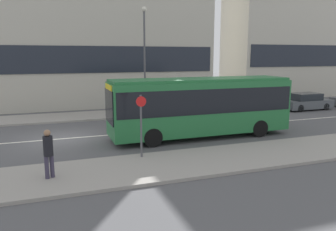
{
  "coord_description": "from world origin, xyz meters",
  "views": [
    {
      "loc": [
        -0.47,
        -18.37,
        4.5
      ],
      "look_at": [
        5.43,
        -1.8,
        1.27
      ],
      "focal_mm": 35.0,
      "sensor_mm": 36.0,
      "label": 1
    }
  ],
  "objects_px": {
    "parked_car_0": "(256,105)",
    "city_bus": "(201,104)",
    "street_lamp": "(145,51)",
    "pedestrian_near_stop": "(48,151)",
    "bus_stop_sign": "(141,121)",
    "parked_car_1": "(306,102)"
  },
  "relations": [
    {
      "from": "parked_car_0",
      "to": "city_bus",
      "type": "bearing_deg",
      "value": -143.89
    },
    {
      "from": "city_bus",
      "to": "street_lamp",
      "type": "distance_m",
      "value": 7.89
    },
    {
      "from": "pedestrian_near_stop",
      "to": "bus_stop_sign",
      "type": "height_order",
      "value": "bus_stop_sign"
    },
    {
      "from": "city_bus",
      "to": "parked_car_0",
      "type": "distance_m",
      "value": 9.07
    },
    {
      "from": "city_bus",
      "to": "pedestrian_near_stop",
      "type": "bearing_deg",
      "value": -155.93
    },
    {
      "from": "parked_car_0",
      "to": "street_lamp",
      "type": "height_order",
      "value": "street_lamp"
    },
    {
      "from": "city_bus",
      "to": "parked_car_1",
      "type": "xyz_separation_m",
      "value": [
        12.41,
        5.56,
        -1.23
      ]
    },
    {
      "from": "street_lamp",
      "to": "city_bus",
      "type": "bearing_deg",
      "value": -80.91
    },
    {
      "from": "city_bus",
      "to": "bus_stop_sign",
      "type": "xyz_separation_m",
      "value": [
        -4.17,
        -2.91,
        -0.17
      ]
    },
    {
      "from": "city_bus",
      "to": "parked_car_0",
      "type": "xyz_separation_m",
      "value": [
        7.26,
        5.3,
        -1.23
      ]
    },
    {
      "from": "parked_car_0",
      "to": "parked_car_1",
      "type": "distance_m",
      "value": 5.15
    },
    {
      "from": "bus_stop_sign",
      "to": "pedestrian_near_stop",
      "type": "bearing_deg",
      "value": -160.99
    },
    {
      "from": "parked_car_1",
      "to": "bus_stop_sign",
      "type": "distance_m",
      "value": 18.65
    },
    {
      "from": "pedestrian_near_stop",
      "to": "city_bus",
      "type": "bearing_deg",
      "value": 0.89
    },
    {
      "from": "bus_stop_sign",
      "to": "city_bus",
      "type": "bearing_deg",
      "value": 34.87
    },
    {
      "from": "parked_car_1",
      "to": "street_lamp",
      "type": "distance_m",
      "value": 14.29
    },
    {
      "from": "pedestrian_near_stop",
      "to": "bus_stop_sign",
      "type": "bearing_deg",
      "value": -8.0
    },
    {
      "from": "parked_car_0",
      "to": "pedestrian_near_stop",
      "type": "height_order",
      "value": "pedestrian_near_stop"
    },
    {
      "from": "parked_car_1",
      "to": "pedestrian_near_stop",
      "type": "xyz_separation_m",
      "value": [
        -20.37,
        -9.77,
        0.5
      ]
    },
    {
      "from": "pedestrian_near_stop",
      "to": "bus_stop_sign",
      "type": "relative_size",
      "value": 0.66
    },
    {
      "from": "city_bus",
      "to": "parked_car_1",
      "type": "height_order",
      "value": "city_bus"
    },
    {
      "from": "parked_car_0",
      "to": "street_lamp",
      "type": "distance_m",
      "value": 9.59
    }
  ]
}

